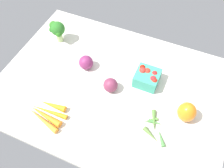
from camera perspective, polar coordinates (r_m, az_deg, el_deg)
tablecloth at (r=111.85cm, az=-0.00°, el=-0.90°), size 104.00×76.00×2.00cm
red_onion_near_basket at (r=107.52cm, az=-0.37°, el=-0.24°), size 6.52×6.52×6.52cm
carrot_bunch at (r=105.76cm, az=-15.05°, el=-6.61°), size 17.23×12.61×2.98cm
red_onion_center at (r=116.12cm, az=-6.12°, el=5.05°), size 6.87×6.87×6.87cm
okra_pile at (r=101.07cm, az=9.88°, el=-10.05°), size 11.91×14.45×1.98cm
bell_pepper_orange at (r=103.26cm, az=17.15°, el=-6.30°), size 10.63×10.63×9.13cm
berry_basket at (r=110.99cm, az=8.27°, el=1.59°), size 10.62×10.62×7.47cm
broccoli_head at (r=128.48cm, az=-12.78°, el=12.42°), size 8.59×7.52×11.77cm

